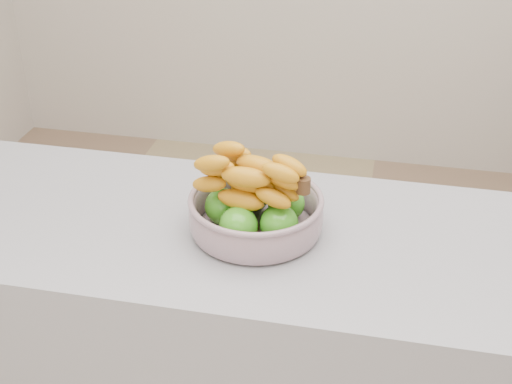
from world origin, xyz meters
TOP-DOWN VIEW (x-y plane):
  - fruit_bowl at (-0.19, -0.16)m, footprint 0.30×0.30m

SIDE VIEW (x-z plane):
  - fruit_bowl at x=-0.19m, z-range 0.87..1.05m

